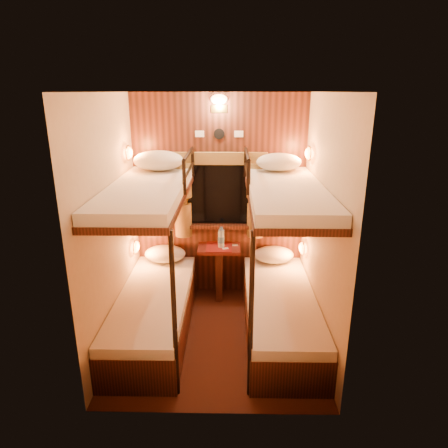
{
  "coord_description": "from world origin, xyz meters",
  "views": [
    {
      "loc": [
        0.14,
        -3.55,
        2.41
      ],
      "look_at": [
        0.07,
        0.15,
        1.17
      ],
      "focal_mm": 32.0,
      "sensor_mm": 36.0,
      "label": 1
    }
  ],
  "objects_px": {
    "bunk_left": "(153,283)",
    "table": "(219,265)",
    "bottle_left": "(221,239)",
    "bottle_right": "(220,239)",
    "bunk_right": "(281,285)"
  },
  "relations": [
    {
      "from": "bunk_left",
      "to": "table",
      "type": "distance_m",
      "value": 1.02
    },
    {
      "from": "bunk_left",
      "to": "table",
      "type": "bearing_deg",
      "value": 50.33
    },
    {
      "from": "bunk_left",
      "to": "bunk_right",
      "type": "xyz_separation_m",
      "value": [
        1.3,
        0.0,
        0.0
      ]
    },
    {
      "from": "table",
      "to": "bottle_right",
      "type": "distance_m",
      "value": 0.33
    },
    {
      "from": "bottle_right",
      "to": "bunk_left",
      "type": "bearing_deg",
      "value": -130.29
    },
    {
      "from": "bunk_left",
      "to": "table",
      "type": "height_order",
      "value": "bunk_left"
    },
    {
      "from": "bunk_left",
      "to": "bunk_right",
      "type": "distance_m",
      "value": 1.3
    },
    {
      "from": "bottle_left",
      "to": "bottle_right",
      "type": "xyz_separation_m",
      "value": [
        -0.01,
        0.01,
        -0.01
      ]
    },
    {
      "from": "bunk_left",
      "to": "bottle_left",
      "type": "xyz_separation_m",
      "value": [
        0.67,
        0.77,
        0.2
      ]
    },
    {
      "from": "table",
      "to": "bottle_right",
      "type": "bearing_deg",
      "value": 6.49
    },
    {
      "from": "table",
      "to": "bottle_left",
      "type": "distance_m",
      "value": 0.35
    },
    {
      "from": "bunk_right",
      "to": "bottle_left",
      "type": "height_order",
      "value": "bunk_right"
    },
    {
      "from": "bunk_right",
      "to": "bottle_left",
      "type": "bearing_deg",
      "value": 128.88
    },
    {
      "from": "table",
      "to": "bottle_left",
      "type": "relative_size",
      "value": 2.58
    },
    {
      "from": "bunk_right",
      "to": "bottle_right",
      "type": "xyz_separation_m",
      "value": [
        -0.63,
        0.78,
        0.19
      ]
    }
  ]
}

